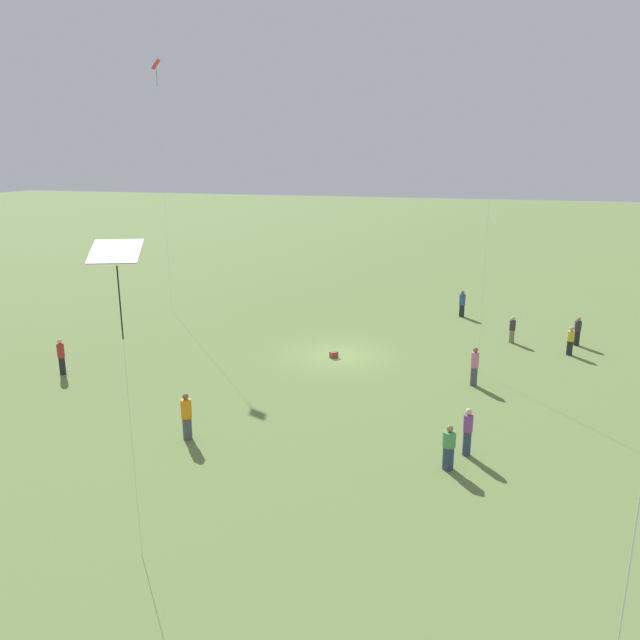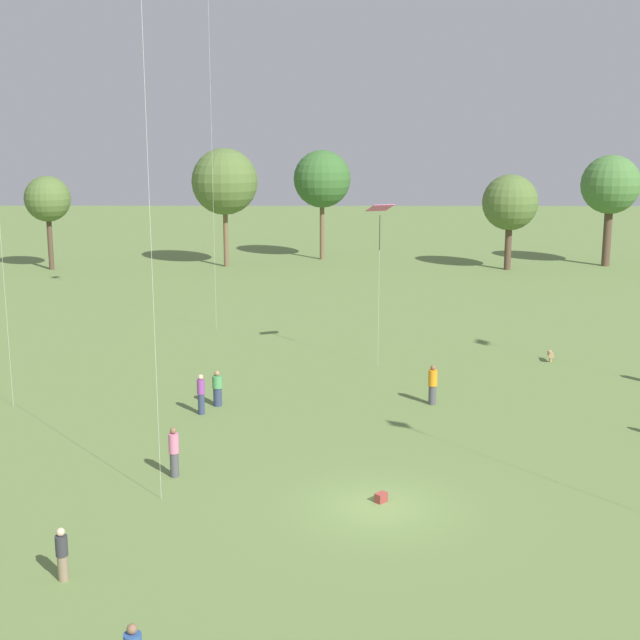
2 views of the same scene
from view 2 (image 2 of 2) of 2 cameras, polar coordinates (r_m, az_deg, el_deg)
ground_plane at (r=30.66m, az=3.74°, el=-11.86°), size 240.00×240.00×0.00m
tree_0 at (r=83.62m, az=-17.04°, el=7.39°), size 4.06×4.06×8.39m
tree_1 at (r=82.17m, az=-6.13°, el=8.79°), size 6.02×6.02×10.79m
tree_2 at (r=86.33m, az=0.13°, el=8.99°), size 5.48×5.48×10.50m
tree_3 at (r=81.74m, az=12.07°, el=7.34°), size 4.97×4.97×8.53m
tree_4 at (r=86.26m, az=18.10°, el=8.18°), size 5.36×5.36×10.17m
person_0 at (r=33.16m, az=-9.33°, el=-8.34°), size 0.38×0.38×1.89m
person_2 at (r=26.79m, az=-16.19°, el=-14.19°), size 0.42×0.42×1.58m
person_3 at (r=41.13m, az=-6.58°, el=-4.40°), size 0.62×0.62×1.66m
person_5 at (r=41.37m, az=7.22°, el=-4.14°), size 0.43×0.43×1.88m
person_8 at (r=40.00m, az=-7.62°, el=-4.72°), size 0.44×0.44×1.83m
kite_0 at (r=56.18m, az=-7.16°, el=19.46°), size 1.03×1.02×21.78m
kite_4 at (r=46.59m, az=3.86°, el=6.90°), size 1.50×1.47×8.66m
dog_0 at (r=50.25m, az=14.54°, el=-2.15°), size 0.35×0.80×0.58m
picnic_bag_0 at (r=30.99m, az=3.93°, el=-11.26°), size 0.48×0.49×0.32m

